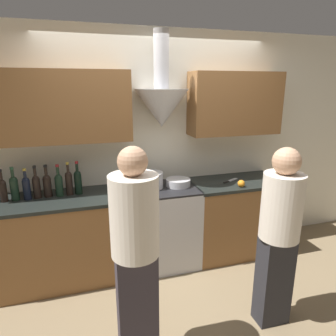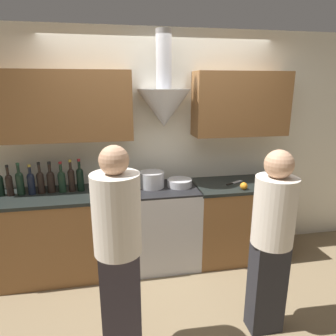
{
  "view_description": "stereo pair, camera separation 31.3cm",
  "coord_description": "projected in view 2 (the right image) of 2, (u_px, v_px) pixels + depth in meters",
  "views": [
    {
      "loc": [
        -0.86,
        -2.66,
        2.0
      ],
      "look_at": [
        0.0,
        0.23,
        1.17
      ],
      "focal_mm": 32.0,
      "sensor_mm": 36.0,
      "label": 1
    },
    {
      "loc": [
        -0.56,
        -2.73,
        2.0
      ],
      "look_at": [
        0.0,
        0.23,
        1.17
      ],
      "focal_mm": 32.0,
      "sensor_mm": 36.0,
      "label": 2
    }
  ],
  "objects": [
    {
      "name": "ground_plane",
      "position": [
        172.0,
        278.0,
        3.22
      ],
      "size": [
        12.0,
        12.0,
        0.0
      ],
      "primitive_type": "plane",
      "color": "#847051"
    },
    {
      "name": "wall_back",
      "position": [
        155.0,
        133.0,
        3.38
      ],
      "size": [
        8.4,
        0.58,
        2.6
      ],
      "color": "silver",
      "rests_on": "ground_plane"
    },
    {
      "name": "counter_left",
      "position": [
        65.0,
        234.0,
        3.22
      ],
      "size": [
        1.55,
        0.62,
        0.92
      ],
      "color": "brown",
      "rests_on": "ground_plane"
    },
    {
      "name": "counter_right",
      "position": [
        239.0,
        219.0,
        3.57
      ],
      "size": [
        1.09,
        0.62,
        0.92
      ],
      "color": "brown",
      "rests_on": "ground_plane"
    },
    {
      "name": "stove_range",
      "position": [
        166.0,
        225.0,
        3.41
      ],
      "size": [
        0.68,
        0.6,
        0.92
      ],
      "color": "silver",
      "rests_on": "ground_plane"
    },
    {
      "name": "wine_bottle_1",
      "position": [
        0.0,
        184.0,
        3.02
      ],
      "size": [
        0.07,
        0.07,
        0.33
      ],
      "color": "black",
      "rests_on": "counter_left"
    },
    {
      "name": "wine_bottle_2",
      "position": [
        9.0,
        184.0,
        3.02
      ],
      "size": [
        0.07,
        0.07,
        0.32
      ],
      "color": "black",
      "rests_on": "counter_left"
    },
    {
      "name": "wine_bottle_3",
      "position": [
        20.0,
        182.0,
        3.05
      ],
      "size": [
        0.08,
        0.08,
        0.33
      ],
      "color": "black",
      "rests_on": "counter_left"
    },
    {
      "name": "wine_bottle_4",
      "position": [
        31.0,
        182.0,
        3.06
      ],
      "size": [
        0.07,
        0.07,
        0.31
      ],
      "color": "black",
      "rests_on": "counter_left"
    },
    {
      "name": "wine_bottle_5",
      "position": [
        41.0,
        181.0,
        3.08
      ],
      "size": [
        0.07,
        0.07,
        0.33
      ],
      "color": "black",
      "rests_on": "counter_left"
    },
    {
      "name": "wine_bottle_6",
      "position": [
        51.0,
        180.0,
        3.11
      ],
      "size": [
        0.08,
        0.08,
        0.33
      ],
      "color": "black",
      "rests_on": "counter_left"
    },
    {
      "name": "wine_bottle_7",
      "position": [
        62.0,
        180.0,
        3.12
      ],
      "size": [
        0.08,
        0.08,
        0.33
      ],
      "color": "black",
      "rests_on": "counter_left"
    },
    {
      "name": "wine_bottle_8",
      "position": [
        71.0,
        179.0,
        3.14
      ],
      "size": [
        0.07,
        0.07,
        0.34
      ],
      "color": "black",
      "rests_on": "counter_left"
    },
    {
      "name": "wine_bottle_9",
      "position": [
        80.0,
        178.0,
        3.16
      ],
      "size": [
        0.07,
        0.07,
        0.35
      ],
      "color": "black",
      "rests_on": "counter_left"
    },
    {
      "name": "stock_pot",
      "position": [
        152.0,
        179.0,
        3.29
      ],
      "size": [
        0.27,
        0.27,
        0.17
      ],
      "color": "silver",
      "rests_on": "stove_range"
    },
    {
      "name": "mixing_bowl",
      "position": [
        180.0,
        183.0,
        3.33
      ],
      "size": [
        0.27,
        0.27,
        0.08
      ],
      "color": "silver",
      "rests_on": "stove_range"
    },
    {
      "name": "orange_fruit",
      "position": [
        244.0,
        186.0,
        3.22
      ],
      "size": [
        0.08,
        0.08,
        0.08
      ],
      "color": "orange",
      "rests_on": "counter_right"
    },
    {
      "name": "chefs_knife",
      "position": [
        234.0,
        183.0,
        3.44
      ],
      "size": [
        0.24,
        0.14,
        0.01
      ],
      "rotation": [
        0.0,
        0.0,
        0.48
      ],
      "color": "silver",
      "rests_on": "counter_right"
    },
    {
      "name": "person_foreground_left",
      "position": [
        118.0,
        249.0,
        2.08
      ],
      "size": [
        0.33,
        0.33,
        1.64
      ],
      "color": "#38333D",
      "rests_on": "ground_plane"
    },
    {
      "name": "person_foreground_right",
      "position": [
        272.0,
        236.0,
        2.34
      ],
      "size": [
        0.32,
        0.32,
        1.55
      ],
      "color": "#28282D",
      "rests_on": "ground_plane"
    }
  ]
}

